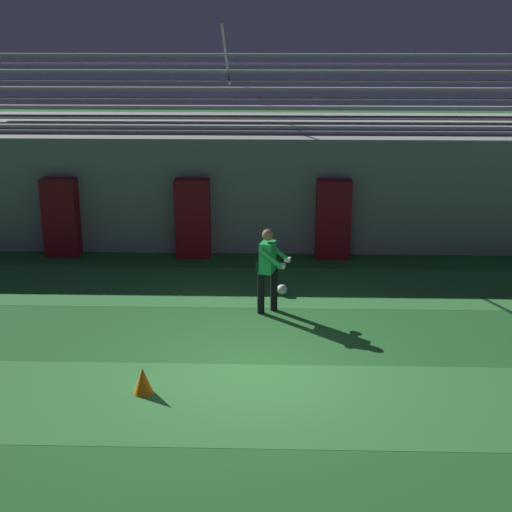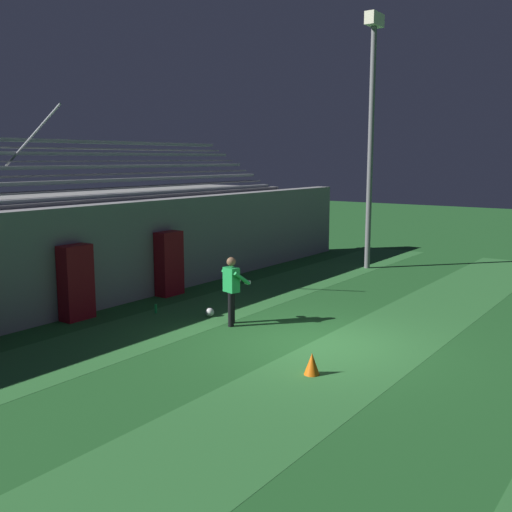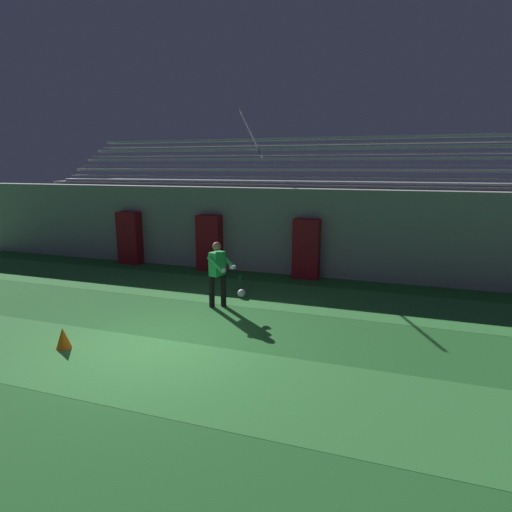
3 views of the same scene
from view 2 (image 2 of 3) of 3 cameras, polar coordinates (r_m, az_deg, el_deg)
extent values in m
plane|color=#236028|center=(13.25, 5.81, -8.36)|extent=(80.00, 80.00, 0.00)
cube|color=#337A38|center=(12.78, 10.03, -9.11)|extent=(28.00, 2.47, 0.01)
cube|color=#337A38|center=(15.43, -6.84, -5.82)|extent=(28.00, 2.47, 0.01)
cube|color=gray|center=(16.99, -13.55, 0.20)|extent=(24.00, 0.60, 2.80)
cube|color=maroon|center=(15.61, -16.77, -2.43)|extent=(0.82, 0.44, 1.89)
cube|color=maroon|center=(17.81, -8.28, -0.71)|extent=(0.82, 0.44, 1.89)
cube|color=gray|center=(18.80, -18.28, 1.00)|extent=(18.00, 3.90, 2.90)
cube|color=#A8AAB2|center=(17.40, -15.38, 5.47)|extent=(17.10, 0.36, 0.10)
cube|color=gray|center=(17.26, -14.92, 4.70)|extent=(17.10, 0.60, 0.04)
cube|color=#A8AAB2|center=(17.92, -16.87, 6.79)|extent=(17.10, 0.36, 0.10)
cube|color=gray|center=(17.78, -16.43, 6.05)|extent=(17.10, 0.60, 0.04)
cube|color=#A8AAB2|center=(18.47, -18.27, 8.03)|extent=(17.10, 0.36, 0.10)
cube|color=gray|center=(18.31, -17.86, 7.32)|extent=(17.10, 0.60, 0.04)
cube|color=#A8AAB2|center=(19.04, -19.61, 9.19)|extent=(17.10, 0.36, 0.10)
cube|color=gray|center=(18.87, -19.22, 8.51)|extent=(17.10, 0.60, 0.04)
cube|color=#A8AAB2|center=(19.62, -20.87, 10.27)|extent=(17.10, 0.36, 0.10)
cube|color=gray|center=(19.45, -20.50, 9.63)|extent=(17.10, 0.60, 0.04)
cylinder|color=#A8AAB2|center=(17.69, -20.57, 10.63)|extent=(0.06, 2.63, 1.65)
cylinder|color=slate|center=(22.16, 10.85, 9.80)|extent=(0.20, 0.20, 8.54)
cube|color=#F2EDCC|center=(22.67, 11.22, 21.23)|extent=(0.90, 0.36, 0.44)
cylinder|color=black|center=(14.72, -2.30, -4.86)|extent=(0.17, 0.17, 0.82)
cylinder|color=black|center=(14.44, -2.41, -5.15)|extent=(0.17, 0.17, 0.82)
cube|color=green|center=(14.42, -2.37, -2.27)|extent=(0.33, 0.43, 0.60)
sphere|color=brown|center=(14.34, -2.38, -0.54)|extent=(0.22, 0.22, 0.22)
cylinder|color=green|center=(14.68, -2.50, -1.86)|extent=(0.48, 0.21, 0.37)
cylinder|color=green|center=(14.31, -1.34, -2.15)|extent=(0.48, 0.21, 0.37)
cube|color=silver|center=(14.79, -1.78, -2.28)|extent=(0.14, 0.14, 0.08)
cube|color=silver|center=(14.48, -0.82, -2.53)|extent=(0.14, 0.14, 0.08)
sphere|color=white|center=(15.44, -4.42, -5.36)|extent=(0.22, 0.22, 0.22)
cone|color=orange|center=(11.40, 5.35, -10.19)|extent=(0.30, 0.30, 0.42)
cylinder|color=green|center=(15.94, -9.53, -4.96)|extent=(0.07, 0.07, 0.24)
camera|label=1|loc=(12.19, 57.16, 11.28)|focal=50.00mm
camera|label=3|loc=(15.49, 38.71, 5.47)|focal=30.00mm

